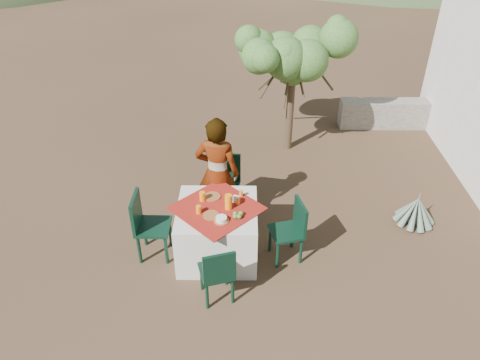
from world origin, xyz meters
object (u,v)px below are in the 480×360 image
Objects in this scene: chair_far at (225,181)px; chair_left at (147,223)px; chair_right at (292,228)px; table at (218,231)px; chair_near at (218,273)px; person at (217,173)px; juice_pitcher at (228,202)px; agave at (416,211)px; shrub_tree at (297,60)px.

chair_far is 1.40m from chair_left.
chair_right is at bearing -38.34° from chair_far.
chair_far is (0.06, 0.98, 0.13)m from table.
chair_far is at bearing -107.06° from chair_near.
chair_right reaches higher than table.
person reaches higher than chair_near.
chair_right is 4.21× the size of juice_pitcher.
chair_far reaches higher than chair_near.
chair_left reaches higher than chair_near.
chair_near is 0.88× the size of chair_left.
table is 1.38× the size of chair_left.
agave is at bearing -168.11° from chair_near.
juice_pitcher is (0.15, -0.01, 0.48)m from table.
person is at bearing -141.22° from chair_right.
chair_left is 1.10× the size of chair_right.
shrub_tree is at bearing 70.01° from juice_pitcher.
juice_pitcher is (0.10, 0.82, 0.41)m from chair_near.
person is 2.92m from agave.
person is (-0.03, 0.68, 0.46)m from table.
juice_pitcher is (-0.81, 0.04, 0.39)m from chair_right.
agave is (2.85, 0.00, -0.63)m from person.
chair_right is (0.92, 0.78, 0.02)m from chair_near.
chair_right is 1.28m from person.
chair_near is at bearing -80.07° from chair_far.
agave is 2.84m from juice_pitcher.
juice_pitcher reaches higher than table.
chair_near is 0.40× the size of shrub_tree.
agave is (2.78, 1.51, -0.25)m from chair_near.
chair_far is at bearing 173.73° from agave.
chair_right is at bearing -158.77° from agave.
shrub_tree reaches higher than table.
chair_right is at bearing -2.77° from table.
juice_pitcher is at bearing -165.61° from agave.
shrub_tree is at bearing -123.87° from chair_near.
juice_pitcher is at bearing 115.46° from person.
table is 1.52× the size of chair_right.
table is 0.82m from person.
chair_far is 0.54× the size of person.
person is 8.25× the size of juice_pitcher.
juice_pitcher is at bearing -107.60° from chair_right.
agave is (3.74, 0.70, -0.31)m from chair_left.
chair_right is 1.37× the size of agave.
agave is at bearing -54.12° from shrub_tree.
chair_right reaches higher than chair_near.
chair_near is at bearing -86.91° from table.
juice_pitcher is at bearing -109.99° from shrub_tree.
shrub_tree is (0.25, 2.96, 1.17)m from chair_right.
chair_far is 0.46m from person.
table is 1.58× the size of chair_near.
chair_right is 0.90m from juice_pitcher.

